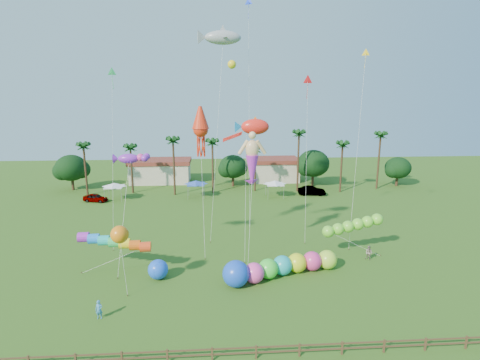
{
  "coord_description": "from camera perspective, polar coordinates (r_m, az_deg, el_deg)",
  "views": [
    {
      "loc": [
        -2.64,
        -28.24,
        17.47
      ],
      "look_at": [
        0.0,
        10.0,
        9.0
      ],
      "focal_mm": 28.0,
      "sensor_mm": 36.0,
      "label": 1
    }
  ],
  "objects": [
    {
      "name": "tent_row",
      "position": [
        66.32,
        -6.75,
        -0.45
      ],
      "size": [
        31.0,
        4.0,
        0.6
      ],
      "color": "white",
      "rests_on": "ground"
    },
    {
      "name": "spectator_a",
      "position": [
        33.79,
        -20.69,
        -18.0
      ],
      "size": [
        0.6,
        0.42,
        1.58
      ],
      "primitive_type": "imported",
      "rotation": [
        0.0,
        0.0,
        -0.08
      ],
      "color": "#3781C1",
      "rests_on": "ground"
    },
    {
      "name": "rainbow_tube",
      "position": [
        39.35,
        -16.92,
        -9.79
      ],
      "size": [
        8.62,
        1.89,
        3.45
      ],
      "color": "#EA441A",
      "rests_on": "ground"
    },
    {
      "name": "fence",
      "position": [
        28.03,
        2.47,
        -24.52
      ],
      "size": [
        36.12,
        0.12,
        1.0
      ],
      "color": "brown",
      "rests_on": "ground"
    },
    {
      "name": "merman_kite",
      "position": [
        40.68,
        1.86,
        2.75
      ],
      "size": [
        2.76,
        5.44,
        13.42
      ],
      "color": "#E5B882",
      "rests_on": "ground"
    },
    {
      "name": "car_a",
      "position": [
        68.64,
        -21.16,
        -2.54
      ],
      "size": [
        4.4,
        2.65,
        1.4
      ],
      "primitive_type": "imported",
      "rotation": [
        0.0,
        0.0,
        1.31
      ],
      "color": "#4C4C54",
      "rests_on": "ground"
    },
    {
      "name": "delta_kite_blue",
      "position": [
        53.17,
        1.32,
        24.81
      ],
      "size": [
        1.19,
        3.85,
        30.15
      ],
      "color": "#1B40FA",
      "rests_on": "ground"
    },
    {
      "name": "delta_kite_red",
      "position": [
        47.65,
        10.29,
        14.42
      ],
      "size": [
        1.35,
        4.25,
        20.19
      ],
      "color": "red",
      "rests_on": "ground"
    },
    {
      "name": "green_worm",
      "position": [
        43.14,
        13.29,
        -7.65
      ],
      "size": [
        9.65,
        3.73,
        3.68
      ],
      "color": "#6CD52F",
      "rests_on": "ground"
    },
    {
      "name": "caterpillar_inflatable",
      "position": [
        38.14,
        5.72,
        -13.07
      ],
      "size": [
        12.33,
        5.72,
        2.55
      ],
      "rotation": [
        0.0,
        0.0,
        0.32
      ],
      "color": "#FF43AD",
      "rests_on": "ground"
    },
    {
      "name": "blue_ball",
      "position": [
        38.55,
        -12.38,
        -13.17
      ],
      "size": [
        1.97,
        1.97,
        1.97
      ],
      "primitive_type": "sphere",
      "color": "blue",
      "rests_on": "ground"
    },
    {
      "name": "ground",
      "position": [
        33.31,
        1.25,
        -19.17
      ],
      "size": [
        160.0,
        160.0,
        0.0
      ],
      "primitive_type": "plane",
      "color": "#285116",
      "rests_on": "ground"
    },
    {
      "name": "spectator_b",
      "position": [
        44.13,
        19.05,
        -10.46
      ],
      "size": [
        0.96,
        0.98,
        1.59
      ],
      "primitive_type": "imported",
      "rotation": [
        0.0,
        0.0,
        -0.85
      ],
      "color": "gray",
      "rests_on": "ground"
    },
    {
      "name": "fish_kite",
      "position": [
        42.23,
        2.32,
        8.11
      ],
      "size": [
        4.94,
        5.92,
        15.26
      ],
      "color": "red",
      "rests_on": "ground"
    },
    {
      "name": "delta_kite_green",
      "position": [
        47.8,
        -18.93,
        14.75
      ],
      "size": [
        1.14,
        5.05,
        20.93
      ],
      "color": "#2FC864",
      "rests_on": "ground"
    },
    {
      "name": "tree_line",
      "position": [
        73.69,
        0.95,
        2.14
      ],
      "size": [
        69.46,
        8.91,
        11.0
      ],
      "color": "#3A2819",
      "rests_on": "ground"
    },
    {
      "name": "shark_kite",
      "position": [
        49.79,
        -2.63,
        20.86
      ],
      "size": [
        6.44,
        7.89,
        25.85
      ],
      "color": "#92979F",
      "rests_on": "ground"
    },
    {
      "name": "car_b",
      "position": [
        69.58,
        10.88,
        -1.62
      ],
      "size": [
        5.1,
        2.3,
        1.62
      ],
      "primitive_type": "imported",
      "rotation": [
        0.0,
        0.0,
        1.45
      ],
      "color": "#4C4C54",
      "rests_on": "ground"
    },
    {
      "name": "delta_kite_yellow",
      "position": [
        47.41,
        18.54,
        17.01
      ],
      "size": [
        2.55,
        4.26,
        22.97
      ],
      "color": "yellow",
      "rests_on": "ground"
    },
    {
      "name": "orange_ball_kite",
      "position": [
        34.53,
        -17.87,
        -7.91
      ],
      "size": [
        2.08,
        2.08,
        6.6
      ],
      "color": "orange",
      "rests_on": "ground"
    },
    {
      "name": "squid_kite",
      "position": [
        43.16,
        -6.02,
        7.64
      ],
      "size": [
        2.15,
        5.52,
        16.65
      ],
      "color": "red",
      "rests_on": "ground"
    },
    {
      "name": "buildings_row",
      "position": [
        79.76,
        -4.2,
        1.24
      ],
      "size": [
        35.0,
        7.0,
        4.0
      ],
      "color": "beige",
      "rests_on": "ground"
    },
    {
      "name": "lobster_kite",
      "position": [
        40.71,
        -16.62,
        3.14
      ],
      "size": [
        3.98,
        5.92,
        11.98
      ],
      "color": "purple",
      "rests_on": "ground"
    }
  ]
}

